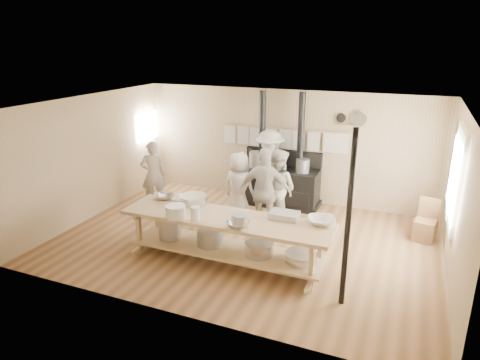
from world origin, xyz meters
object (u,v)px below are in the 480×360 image
object	(u,v)px
cook_right	(265,192)
roasting_pan	(284,215)
cook_left	(278,188)
chair	(425,228)
prep_table	(225,235)
stove	(279,182)
cook_far_left	(153,174)
cook_center	(239,187)
cook_by_window	(269,168)

from	to	relation	value
cook_right	roasting_pan	bearing A→B (deg)	115.50
cook_left	chair	bearing A→B (deg)	-149.81
prep_table	cook_left	size ratio (longest dim) A/B	2.21
stove	cook_left	xyz separation A→B (m)	(0.35, -1.22, 0.29)
cook_right	chair	size ratio (longest dim) A/B	2.14
chair	roasting_pan	xyz separation A→B (m)	(-2.23, -1.92, 0.66)
stove	cook_right	distance (m)	1.73
cook_far_left	roasting_pan	size ratio (longest dim) A/B	3.21
stove	cook_center	distance (m)	1.38
cook_center	cook_right	size ratio (longest dim) A/B	0.86
stove	chair	size ratio (longest dim) A/B	3.19
stove	cook_left	world-z (taller)	stove
cook_right	chair	world-z (taller)	cook_right
stove	cook_far_left	world-z (taller)	stove
cook_right	cook_by_window	xyz separation A→B (m)	(-0.42, 1.51, 0.01)
cook_left	roasting_pan	distance (m)	1.59
prep_table	chair	xyz separation A→B (m)	(3.16, 2.24, -0.28)
cook_center	prep_table	bearing A→B (deg)	115.87
cook_far_left	chair	bearing A→B (deg)	150.05
cook_left	cook_by_window	xyz separation A→B (m)	(-0.53, 1.05, 0.07)
cook_by_window	chair	bearing A→B (deg)	19.13
roasting_pan	cook_right	bearing A→B (deg)	124.04
stove	cook_far_left	bearing A→B (deg)	-154.11
stove	roasting_pan	world-z (taller)	stove
cook_left	cook_right	distance (m)	0.48
prep_table	chair	bearing A→B (deg)	35.34
prep_table	cook_by_window	world-z (taller)	cook_by_window
cook_right	stove	bearing A→B (deg)	-90.39
chair	prep_table	bearing A→B (deg)	-132.81
stove	cook_left	distance (m)	1.30
stove	cook_by_window	bearing A→B (deg)	-137.63
cook_far_left	chair	xyz separation A→B (m)	(5.74, 0.48, -0.53)
cook_far_left	roasting_pan	distance (m)	3.79
chair	cook_far_left	bearing A→B (deg)	-163.41
cook_left	cook_center	world-z (taller)	cook_left
cook_right	chair	xyz separation A→B (m)	(2.92, 0.90, -0.63)
stove	roasting_pan	bearing A→B (deg)	-71.03
prep_table	cook_by_window	size ratio (longest dim) A/B	2.04
cook_right	chair	bearing A→B (deg)	-171.33
cook_right	cook_by_window	size ratio (longest dim) A/B	0.99
prep_table	cook_center	size ratio (longest dim) A/B	2.41
cook_by_window	roasting_pan	xyz separation A→B (m)	(1.11, -2.53, 0.02)
cook_far_left	cook_right	xyz separation A→B (m)	(2.82, -0.43, 0.10)
cook_center	cook_by_window	world-z (taller)	cook_by_window
prep_table	cook_right	bearing A→B (deg)	79.72
cook_center	cook_by_window	xyz separation A→B (m)	(0.29, 1.11, 0.14)
prep_table	chair	distance (m)	3.89
stove	prep_table	distance (m)	3.02
cook_by_window	cook_far_left	bearing A→B (deg)	-126.21
cook_far_left	cook_left	xyz separation A→B (m)	(2.93, 0.03, 0.05)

